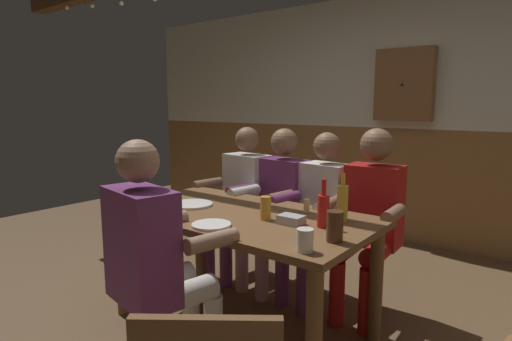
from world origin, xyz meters
TOP-DOWN VIEW (x-y plane):
  - ground_plane at (0.00, 0.00)m, footprint 8.11×8.11m
  - back_wall_upper at (0.00, 2.30)m, footprint 6.76×0.12m
  - back_wall_wainscot at (0.00, 2.30)m, footprint 6.76×0.12m
  - dining_table at (0.00, -0.10)m, footprint 1.64×0.89m
  - person_0 at (-0.56, 0.58)m, footprint 0.56×0.55m
  - person_1 at (-0.19, 0.57)m, footprint 0.55×0.54m
  - person_2 at (0.17, 0.56)m, footprint 0.52×0.55m
  - person_3 at (0.56, 0.58)m, footprint 0.51×0.53m
  - person_4 at (0.01, -0.78)m, footprint 0.59×0.58m
  - table_candle at (0.31, 0.17)m, footprint 0.04×0.04m
  - condiment_caddy at (0.38, -0.11)m, footprint 0.14×0.10m
  - plate_0 at (0.06, -0.42)m, footprint 0.22×0.22m
  - plate_1 at (-0.38, -0.15)m, footprint 0.27×0.27m
  - bottle_0 at (0.55, -0.06)m, footprint 0.07×0.07m
  - bottle_1 at (0.58, 0.12)m, footprint 0.06×0.06m
  - pint_glass_0 at (0.71, -0.24)m, footprint 0.08×0.08m
  - pint_glass_1 at (0.67, -0.45)m, footprint 0.08×0.08m
  - pint_glass_2 at (0.21, -0.13)m, footprint 0.06×0.06m
  - pint_glass_3 at (-0.31, -0.42)m, footprint 0.08×0.08m
  - pint_glass_4 at (-0.71, -0.40)m, footprint 0.07×0.07m
  - wall_dart_cabinet at (0.20, 2.17)m, footprint 0.56×0.15m

SIDE VIEW (x-z plane):
  - ground_plane at x=0.00m, z-range 0.00..0.00m
  - back_wall_wainscot at x=0.00m, z-range 0.00..1.17m
  - dining_table at x=0.00m, z-range 0.27..1.01m
  - person_2 at x=0.17m, z-range 0.05..1.27m
  - person_0 at x=-0.56m, z-range 0.06..1.29m
  - person_1 at x=-0.19m, z-range 0.06..1.29m
  - person_4 at x=0.01m, z-range 0.06..1.31m
  - person_3 at x=0.56m, z-range 0.06..1.32m
  - plate_0 at x=0.06m, z-range 0.75..0.76m
  - plate_1 at x=-0.38m, z-range 0.75..0.76m
  - condiment_caddy at x=0.38m, z-range 0.75..0.80m
  - table_candle at x=0.31m, z-range 0.75..0.83m
  - pint_glass_1 at x=0.67m, z-range 0.75..0.86m
  - pint_glass_3 at x=-0.31m, z-range 0.75..0.86m
  - pint_glass_2 at x=0.21m, z-range 0.75..0.89m
  - pint_glass_4 at x=-0.71m, z-range 0.75..0.89m
  - pint_glass_0 at x=0.71m, z-range 0.75..0.90m
  - bottle_0 at x=0.55m, z-range 0.72..0.98m
  - bottle_1 at x=0.58m, z-range 0.72..1.00m
  - wall_dart_cabinet at x=0.20m, z-range 1.25..1.95m
  - back_wall_upper at x=0.00m, z-range 1.17..2.52m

